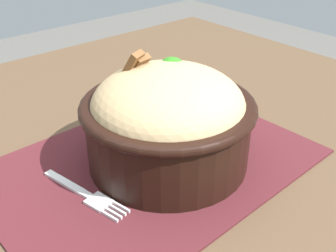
{
  "coord_description": "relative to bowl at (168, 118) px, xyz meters",
  "views": [
    {
      "loc": [
        0.22,
        0.35,
        1.07
      ],
      "look_at": [
        -0.05,
        0.03,
        0.82
      ],
      "focal_mm": 43.47,
      "sensor_mm": 36.0,
      "label": 1
    }
  ],
  "objects": [
    {
      "name": "table",
      "position": [
        0.06,
        -0.03,
        -0.14
      ],
      "size": [
        1.1,
        0.88,
        0.77
      ],
      "color": "#4C3826",
      "rests_on": "ground_plane"
    },
    {
      "name": "fork",
      "position": [
        0.11,
        -0.01,
        -0.06
      ],
      "size": [
        0.04,
        0.13,
        0.0
      ],
      "color": "silver",
      "rests_on": "placemat"
    },
    {
      "name": "placemat",
      "position": [
        0.02,
        -0.01,
        -0.06
      ],
      "size": [
        0.4,
        0.29,
        0.0
      ],
      "primitive_type": "cube",
      "rotation": [
        0.0,
        0.0,
        0.03
      ],
      "color": "#47191E",
      "rests_on": "table"
    },
    {
      "name": "bowl",
      "position": [
        0.0,
        0.0,
        0.0
      ],
      "size": [
        0.21,
        0.21,
        0.14
      ],
      "color": "black",
      "rests_on": "placemat"
    }
  ]
}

